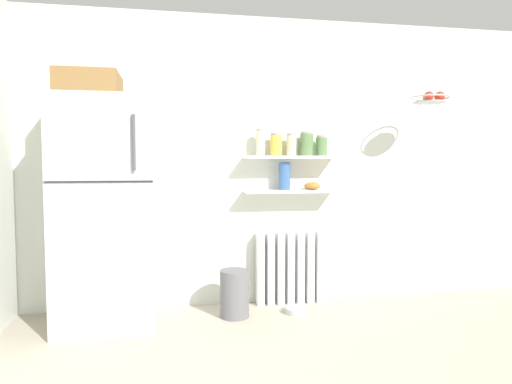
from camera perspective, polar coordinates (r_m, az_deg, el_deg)
The scene contains 16 objects.
ground_plane at distance 2.97m, azimuth 8.54°, elevation -22.02°, with size 7.04×7.04×0.00m, color #B2A893.
back_wall at distance 4.18m, azimuth 1.85°, elevation 3.84°, with size 7.04×0.10×2.60m, color silver.
refrigerator at distance 3.74m, azimuth -18.43°, elevation -1.84°, with size 0.76×0.72×1.98m.
radiator at distance 4.20m, azimuth 4.34°, elevation -9.58°, with size 0.62×0.12×0.65m.
wall_shelf_lower at distance 4.06m, azimuth 4.49°, elevation 0.10°, with size 0.85×0.22×0.03m, color white.
wall_shelf_upper at distance 4.06m, azimuth 4.52°, elevation 4.42°, with size 0.85×0.22×0.03m, color white.
storage_jar_0 at distance 4.00m, azimuth 0.57°, elevation 6.30°, with size 0.08×0.08×0.24m.
storage_jar_1 at distance 4.03m, azimuth 2.56°, elevation 6.03°, with size 0.10×0.10×0.20m.
storage_jar_2 at distance 4.06m, azimuth 4.52°, elevation 5.99°, with size 0.09×0.09×0.20m.
storage_jar_3 at distance 4.10m, azimuth 6.45°, elevation 6.08°, with size 0.12×0.12×0.22m.
storage_jar_4 at distance 4.14m, azimuth 8.34°, elevation 5.81°, with size 0.10×0.10×0.19m.
vase at distance 4.04m, azimuth 3.63°, elevation 2.05°, with size 0.10×0.10×0.25m, color #38609E.
shelf_bowl at distance 4.12m, azimuth 7.19°, elevation 0.78°, with size 0.15×0.15×0.07m, color orange.
trash_bin at distance 3.85m, azimuth -2.75°, elevation -12.75°, with size 0.24×0.24×0.40m, color slate.
pet_food_bowl at distance 4.00m, azimuth 5.22°, elevation -14.71°, with size 0.21×0.21×0.05m, color #B7B7BC.
hanging_fruit_basket at distance 4.26m, azimuth 21.36°, elevation 11.05°, with size 0.34×0.34×0.10m.
Camera 1 is at (-0.87, -2.03, 1.28)m, focal length 31.49 mm.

